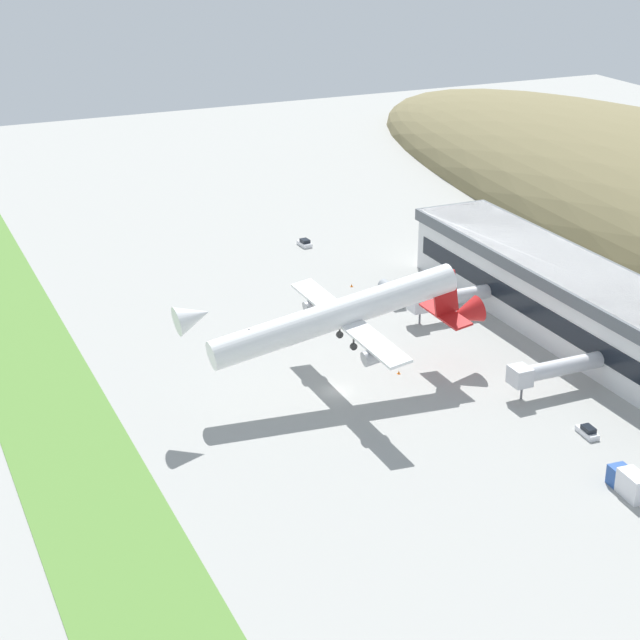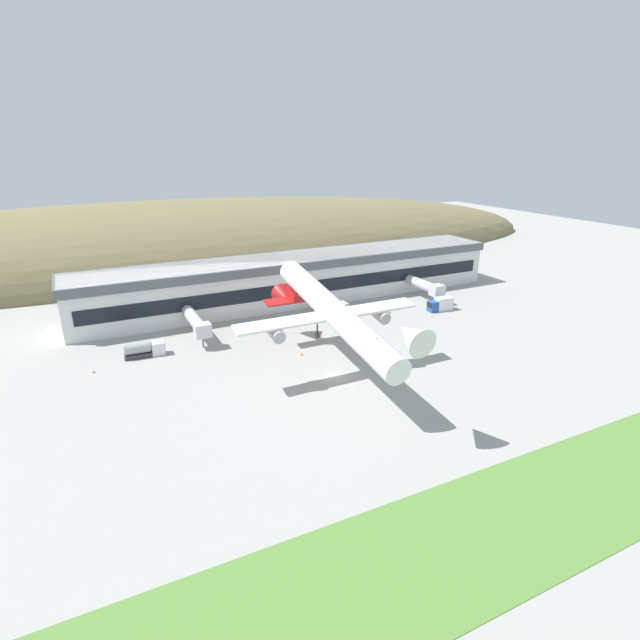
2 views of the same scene
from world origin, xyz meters
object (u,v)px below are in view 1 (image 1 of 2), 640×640
object	(u,v)px
fuel_truck	(629,483)
traffic_cone_1	(399,372)
service_car_1	(305,243)
traffic_cone_0	(352,285)
jetway_1	(552,369)
terminal_building	(635,332)
service_car_0	(588,432)
jetway_0	(445,298)
box_truck	(391,293)
cargo_airplane	(341,316)

from	to	relation	value
fuel_truck	traffic_cone_1	xyz separation A→B (m)	(-43.83, -10.27, -1.32)
service_car_1	traffic_cone_0	bearing A→B (deg)	-3.09
jetway_1	traffic_cone_0	size ratio (longest dim) A/B	27.97
terminal_building	traffic_cone_0	size ratio (longest dim) A/B	200.57
jetway_1	service_car_0	xyz separation A→B (m)	(13.54, -3.12, -3.39)
jetway_0	traffic_cone_0	xyz separation A→B (m)	(-21.57, -8.25, -3.71)
terminal_building	service_car_0	distance (m)	25.20
fuel_truck	box_truck	world-z (taller)	fuel_truck
jetway_1	service_car_0	bearing A→B (deg)	-12.96
fuel_truck	box_truck	bearing A→B (deg)	177.32
terminal_building	service_car_1	distance (m)	82.76
terminal_building	traffic_cone_1	distance (m)	38.05
jetway_0	traffic_cone_1	xyz separation A→B (m)	(16.88, -18.30, -3.71)
jetway_0	service_car_0	size ratio (longest dim) A/B	3.91
jetway_1	traffic_cone_0	world-z (taller)	jetway_1
box_truck	jetway_0	bearing A→B (deg)	21.37
jetway_0	box_truck	size ratio (longest dim) A/B	2.01
service_car_1	fuel_truck	size ratio (longest dim) A/B	0.60
service_car_0	terminal_building	bearing A→B (deg)	126.81
jetway_1	fuel_truck	bearing A→B (deg)	-15.56
jetway_1	traffic_cone_1	bearing A→B (deg)	-130.46
cargo_airplane	jetway_1	bearing A→B (deg)	63.75
jetway_1	fuel_truck	world-z (taller)	jetway_1
jetway_1	service_car_1	xyz separation A→B (m)	(-80.29, -6.69, -3.34)
cargo_airplane	fuel_truck	bearing A→B (deg)	26.41
terminal_building	fuel_truck	bearing A→B (deg)	-39.56
traffic_cone_0	traffic_cone_1	xyz separation A→B (m)	(38.45, -10.05, 0.00)
jetway_0	jetway_1	bearing A→B (deg)	-0.24
jetway_0	jetway_1	world-z (taller)	same
service_car_0	jetway_0	bearing A→B (deg)	175.95
fuel_truck	traffic_cone_0	xyz separation A→B (m)	(-82.29, -0.22, -1.32)
service_car_1	traffic_cone_1	world-z (taller)	service_car_1
fuel_truck	service_car_0	bearing A→B (deg)	162.12
cargo_airplane	service_car_0	world-z (taller)	cargo_airplane
jetway_1	service_car_1	distance (m)	80.64
fuel_truck	traffic_cone_0	bearing A→B (deg)	-179.85
traffic_cone_0	traffic_cone_1	bearing A→B (deg)	-14.65
terminal_building	cargo_airplane	xyz separation A→B (m)	(-13.27, -45.49, 5.43)
terminal_building	jetway_0	xyz separation A→B (m)	(-31.31, -16.27, -2.98)
traffic_cone_1	jetway_1	bearing A→B (deg)	49.54
terminal_building	jetway_0	distance (m)	35.41
jetway_1	jetway_0	bearing A→B (deg)	179.76
service_car_1	fuel_truck	bearing A→B (deg)	-0.63
traffic_cone_0	cargo_airplane	bearing A→B (deg)	-27.90
box_truck	service_car_1	bearing A→B (deg)	-176.51
service_car_0	fuel_truck	bearing A→B (deg)	-17.88
terminal_building	fuel_truck	xyz separation A→B (m)	(29.41, -24.30, -5.38)
jetway_1	traffic_cone_1	xyz separation A→B (m)	(-15.49, -18.17, -3.71)
traffic_cone_0	terminal_building	bearing A→B (deg)	24.88
jetway_0	service_car_0	xyz separation A→B (m)	(45.91, -3.25, -3.39)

